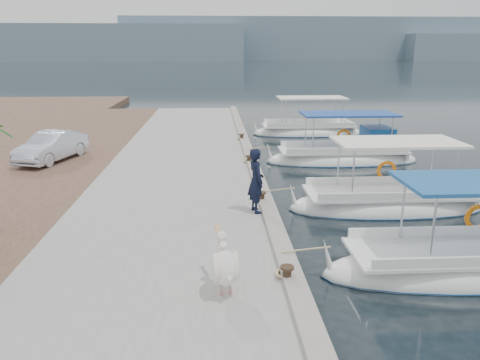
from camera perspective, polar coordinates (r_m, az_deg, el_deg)
name	(u,v)px	position (r m, az deg, el deg)	size (l,w,h in m)	color
ground	(279,236)	(13.00, 4.83, -6.87)	(400.00, 400.00, 0.00)	black
concrete_quay	(181,180)	(17.57, -7.17, -0.03)	(6.00, 40.00, 0.50)	gray
quay_curb	(256,171)	(17.52, 1.91, 1.08)	(0.44, 40.00, 0.12)	gray
cobblestone_strip	(45,182)	(18.61, -22.72, -0.27)	(4.00, 40.00, 0.50)	#50362A
distant_hills	(283,43)	(215.68, 5.32, 16.34)	(330.00, 60.00, 18.00)	slate
fishing_caique_c	(387,205)	(15.81, 17.47, -2.93)	(6.38, 2.25, 2.83)	white
fishing_caique_d	(344,158)	(21.83, 12.61, 2.66)	(6.95, 2.21, 2.83)	white
fishing_caique_e	(308,132)	(28.61, 8.25, 5.77)	(6.62, 2.30, 2.83)	white
mooring_bollards	(262,196)	(14.12, 2.64, -1.98)	(0.28, 20.28, 0.33)	black
pelican	(225,266)	(8.88, -1.83, -10.39)	(0.60, 1.44, 1.11)	tan
fisherman	(256,181)	(13.10, 1.96, -0.07)	(0.67, 0.44, 1.84)	black
parked_car	(52,146)	(20.82, -21.98, 3.81)	(1.26, 3.62, 1.19)	silver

